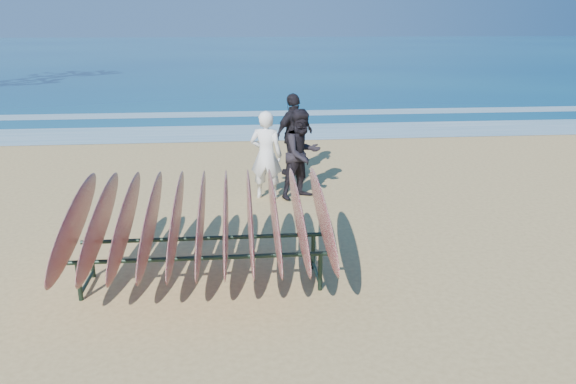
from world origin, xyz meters
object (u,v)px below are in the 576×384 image
at_px(surfboard_rack, 201,220).
at_px(person_dark_a, 302,154).
at_px(person_white, 266,155).
at_px(person_dark_b, 294,135).

distance_m(surfboard_rack, person_dark_a, 3.92).
height_order(surfboard_rack, person_white, person_white).
height_order(person_dark_a, person_dark_b, person_dark_b).
xyz_separation_m(surfboard_rack, person_white, (1.04, 3.57, -0.04)).
height_order(person_white, person_dark_b, person_dark_b).
bearing_deg(surfboard_rack, person_white, 74.10).
relative_size(person_white, person_dark_a, 0.98).
height_order(person_white, person_dark_a, person_dark_a).
bearing_deg(person_dark_a, person_dark_b, 57.11).
relative_size(surfboard_rack, person_dark_b, 1.80).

